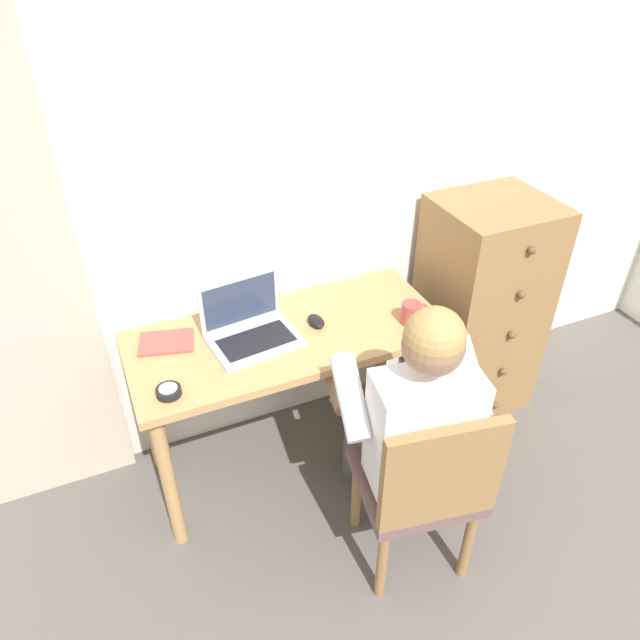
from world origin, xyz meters
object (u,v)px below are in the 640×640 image
Objects in this scene: desk at (288,355)px; notebook_pad at (166,342)px; dresser at (480,308)px; laptop at (250,327)px; desk_clock at (169,391)px; coffee_mug at (412,313)px; person_seated at (409,412)px; computer_mouse at (316,321)px; chair at (424,484)px.

notebook_pad reaches higher than desk.
dresser is 2.98× the size of laptop.
desk_clock is at bearing -161.19° from desk.
coffee_mug is (0.64, -0.17, -0.00)m from laptop.
dresser is at bearing 20.73° from coffee_mug.
desk is 3.48× the size of laptop.
notebook_pad is (0.05, 0.30, -0.01)m from desk_clock.
laptop is 4.09× the size of desk_clock.
desk is 1.17× the size of dresser.
dresser is at bearing 3.50° from desk.
person_seated is 0.46m from coffee_mug.
desk is 0.49m from notebook_pad.
dresser is 0.92m from computer_mouse.
desk_clock is at bearing -177.86° from coffee_mug.
dresser is 0.61m from coffee_mug.
chair is at bearing -70.94° from desk.
coffee_mug is (0.95, -0.26, 0.04)m from notebook_pad.
laptop reaches higher than chair.
laptop is at bearing 165.26° from coffee_mug.
desk is 12.81× the size of computer_mouse.
chair is 0.69m from coffee_mug.
coffee_mug is (-0.53, -0.20, 0.24)m from dresser.
coffee_mug reaches higher than desk_clock.
computer_mouse reaches higher than desk.
coffee_mug is at bearing 66.01° from chair.
laptop reaches higher than notebook_pad.
dresser is at bearing 37.78° from person_seated.
desk_clock is 0.43× the size of notebook_pad.
laptop is (-1.17, -0.03, 0.25)m from dresser.
chair is 7.18× the size of coffee_mug.
desk is at bearing -1.06° from notebook_pad.
person_seated is 3.21× the size of laptop.
coffee_mug is (0.49, -0.14, 0.16)m from desk.
coffee_mug reaches higher than desk.
chair reaches higher than computer_mouse.
person_seated is 9.83× the size of coffee_mug.
dresser reaches higher than desk_clock.
desk is 0.22m from laptop.
notebook_pad is 1.75× the size of coffee_mug.
notebook_pad is at bearing 164.66° from coffee_mug.
desk is 1.09× the size of person_seated.
desk is 14.23× the size of desk_clock.
coffee_mug is at bearing 59.68° from person_seated.
desk is at bearing 109.06° from chair.
coffee_mug is at bearing -23.87° from computer_mouse.
dresser reaches higher than coffee_mug.
desk is 10.67× the size of coffee_mug.
notebook_pad is at bearing 138.57° from person_seated.
coffee_mug is at bearing -15.60° from desk.
dresser reaches higher than chair.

